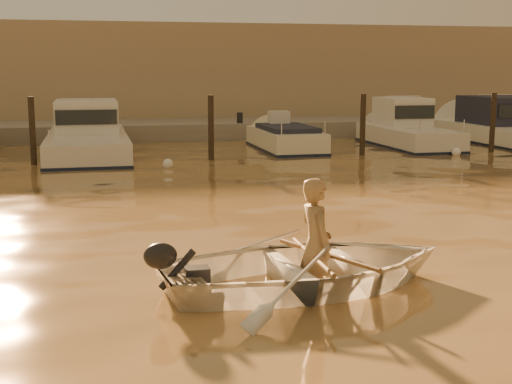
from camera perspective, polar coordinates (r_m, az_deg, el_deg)
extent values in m
plane|color=olive|center=(9.30, 11.97, -7.88)|extent=(160.00, 160.00, 0.00)
imported|color=silver|center=(9.25, 4.22, -5.98)|extent=(4.12, 3.15, 0.80)
imported|color=#95744A|center=(9.21, 4.81, -4.20)|extent=(0.48, 0.67, 1.73)
cylinder|color=brown|center=(9.31, 5.64, -4.99)|extent=(0.72, 2.01, 0.13)
cylinder|color=brown|center=(9.23, 4.51, -5.10)|extent=(0.19, 2.10, 0.13)
cylinder|color=#2D2319|center=(21.95, -17.44, 4.43)|extent=(0.18, 0.18, 2.20)
cylinder|color=#2D2319|center=(22.18, -3.62, 4.91)|extent=(0.18, 0.18, 2.20)
cylinder|color=#2D2319|center=(23.52, 8.53, 5.10)|extent=(0.18, 0.18, 2.20)
cylinder|color=#2D2319|center=(25.62, 18.40, 5.09)|extent=(0.18, 0.18, 2.20)
sphere|color=silver|center=(20.59, -7.05, 2.23)|extent=(0.30, 0.30, 0.30)
sphere|color=orange|center=(23.12, 3.44, 3.12)|extent=(0.30, 0.30, 0.30)
sphere|color=white|center=(24.27, 15.73, 3.09)|extent=(0.30, 0.30, 0.30)
cube|color=gray|center=(29.87, -5.66, 4.70)|extent=(52.00, 4.00, 1.00)
cube|color=#9E8466|center=(35.21, -6.90, 9.11)|extent=(46.00, 7.00, 4.80)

